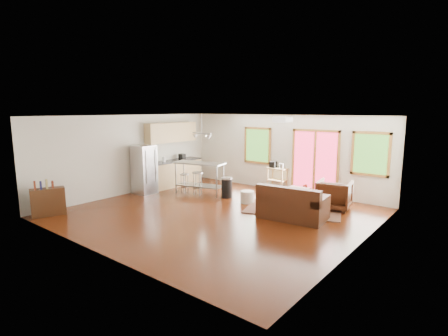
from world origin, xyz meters
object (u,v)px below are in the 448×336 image
Objects in this scene: ottoman at (297,195)px; coffee_table at (307,195)px; kitchen_cart at (277,171)px; rug at (294,208)px; refrigerator at (144,170)px; armchair at (334,193)px; island at (199,172)px; loveseat at (292,206)px.

coffee_table is at bearing -36.74° from ottoman.
kitchen_cart is (-1.76, 1.29, 0.32)m from coffee_table.
kitchen_cart reaches higher than rug.
refrigerator is at bearing -136.44° from kitchen_cart.
armchair is 1.42× the size of ottoman.
rug is at bearing 15.29° from refrigerator.
island is (-3.02, -1.07, 0.51)m from ottoman.
coffee_table is at bearing 46.56° from rug.
coffee_table is at bearing 10.99° from island.
loveseat reaches higher than rug.
armchair reaches higher than coffee_table.
rug is at bearing -133.44° from coffee_table.
refrigerator is at bearing -143.08° from island.
island is (-3.28, -0.41, 0.71)m from rug.
ottoman is (-0.51, 0.38, -0.15)m from coffee_table.
island reaches higher than rug.
armchair is 0.90× the size of kitchen_cart.
refrigerator reaches higher than coffee_table.
loveseat is 1.94× the size of armchair.
coffee_table is 0.63× the size of island.
coffee_table is 3.62m from island.
rug is at bearing -46.24° from kitchen_cart.
loveseat is at bearing 3.92° from refrigerator.
loveseat is 1.73m from ottoman.
ottoman is 0.40× the size of refrigerator.
kitchen_cart is at bearing 121.31° from loveseat.
armchair is (0.92, 0.60, 0.44)m from rug.
refrigerator is at bearing -162.29° from rug.
kitchen_cart reaches higher than ottoman.
coffee_table is at bearing 16.23° from armchair.
coffee_table is (-0.16, 1.21, 0.02)m from loveseat.
kitchen_cart is (-1.25, 0.91, 0.47)m from ottoman.
loveseat is at bearing 61.94° from armchair.
refrigerator is (-5.66, -2.11, 0.35)m from armchair.
island is 2.66m from kitchen_cart.
armchair is (0.66, 0.33, 0.09)m from coffee_table.
armchair is at bearing 18.06° from refrigerator.
armchair reaches higher than rug.
loveseat is at bearing -82.41° from coffee_table.
kitchen_cart is (1.78, 1.98, -0.04)m from island.
refrigerator is (-4.49, -2.17, 0.59)m from ottoman.
loveseat is 5.21m from refrigerator.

